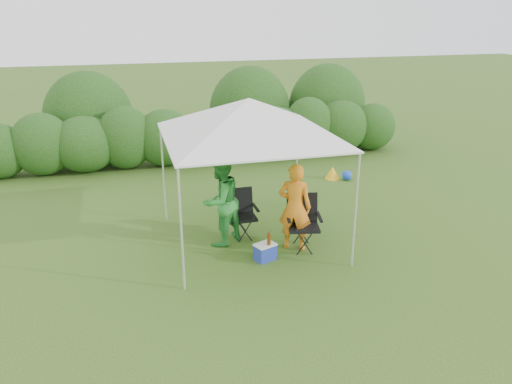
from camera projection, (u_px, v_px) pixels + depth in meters
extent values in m
plane|color=#3F621F|center=(256.00, 251.00, 9.49)|extent=(70.00, 70.00, 0.00)
cylinder|color=#382616|center=(2.00, 173.00, 13.51)|extent=(0.12, 0.12, 0.30)
ellipsoid|color=#254F18|center=(42.00, 144.00, 13.53)|extent=(1.65, 1.40, 1.73)
cylinder|color=#382616|center=(46.00, 169.00, 13.78)|extent=(0.12, 0.12, 0.30)
ellipsoid|color=#254F18|center=(85.00, 144.00, 13.83)|extent=(1.80, 1.53, 1.57)
cylinder|color=#382616|center=(88.00, 166.00, 14.05)|extent=(0.12, 0.12, 0.30)
ellipsoid|color=#254F18|center=(125.00, 138.00, 14.06)|extent=(1.58, 1.34, 1.80)
cylinder|color=#382616|center=(128.00, 163.00, 14.32)|extent=(0.12, 0.12, 0.30)
ellipsoid|color=#254F18|center=(165.00, 138.00, 14.36)|extent=(1.73, 1.47, 1.65)
cylinder|color=#382616|center=(166.00, 160.00, 14.60)|extent=(0.12, 0.12, 0.30)
ellipsoid|color=#254F18|center=(203.00, 138.00, 14.66)|extent=(1.50, 1.28, 1.50)
cylinder|color=#382616|center=(203.00, 157.00, 14.87)|extent=(0.12, 0.12, 0.30)
ellipsoid|color=#254F18|center=(239.00, 132.00, 14.89)|extent=(1.65, 1.40, 1.73)
cylinder|color=#382616|center=(239.00, 155.00, 15.14)|extent=(0.12, 0.12, 0.30)
ellipsoid|color=#254F18|center=(274.00, 132.00, 15.19)|extent=(1.80, 1.53, 1.57)
cylinder|color=#382616|center=(274.00, 152.00, 15.41)|extent=(0.12, 0.12, 0.30)
ellipsoid|color=#254F18|center=(308.00, 126.00, 15.42)|extent=(1.57, 1.34, 1.80)
cylinder|color=#382616|center=(307.00, 150.00, 15.68)|extent=(0.12, 0.12, 0.30)
ellipsoid|color=#254F18|center=(341.00, 127.00, 15.72)|extent=(1.72, 1.47, 1.65)
cylinder|color=#382616|center=(340.00, 147.00, 15.95)|extent=(0.12, 0.12, 0.30)
ellipsoid|color=#254F18|center=(372.00, 127.00, 16.01)|extent=(1.50, 1.28, 1.50)
cylinder|color=#382616|center=(371.00, 145.00, 16.22)|extent=(0.12, 0.12, 0.30)
cylinder|color=silver|center=(181.00, 231.00, 7.85)|extent=(0.04, 0.04, 2.10)
cylinder|color=silver|center=(356.00, 212.00, 8.59)|extent=(0.04, 0.04, 2.10)
cylinder|color=silver|center=(163.00, 174.00, 10.57)|extent=(0.04, 0.04, 2.10)
cylinder|color=silver|center=(297.00, 163.00, 11.31)|extent=(0.04, 0.04, 2.10)
cube|color=white|center=(249.00, 137.00, 9.21)|extent=(3.10, 3.10, 0.03)
pyramid|color=white|center=(249.00, 117.00, 9.08)|extent=(3.10, 3.10, 0.70)
cube|color=black|center=(303.00, 227.00, 9.43)|extent=(0.67, 0.64, 0.05)
cube|color=black|center=(302.00, 207.00, 9.55)|extent=(0.59, 0.27, 0.55)
cube|color=black|center=(288.00, 217.00, 9.35)|extent=(0.16, 0.48, 0.03)
cube|color=black|center=(319.00, 217.00, 9.38)|extent=(0.16, 0.48, 0.03)
cylinder|color=black|center=(292.00, 244.00, 9.27)|extent=(0.03, 0.03, 0.46)
cylinder|color=black|center=(318.00, 243.00, 9.30)|extent=(0.03, 0.03, 0.46)
cylinder|color=black|center=(289.00, 233.00, 9.73)|extent=(0.03, 0.03, 0.46)
cylinder|color=black|center=(314.00, 232.00, 9.75)|extent=(0.03, 0.03, 0.46)
cube|color=black|center=(242.00, 217.00, 9.94)|extent=(0.53, 0.49, 0.05)
cube|color=black|center=(240.00, 200.00, 10.05)|extent=(0.53, 0.15, 0.51)
cube|color=black|center=(229.00, 210.00, 9.81)|extent=(0.05, 0.45, 0.03)
cube|color=black|center=(256.00, 207.00, 9.95)|extent=(0.05, 0.45, 0.03)
cylinder|color=black|center=(234.00, 233.00, 9.76)|extent=(0.02, 0.02, 0.43)
cylinder|color=black|center=(256.00, 230.00, 9.87)|extent=(0.02, 0.02, 0.43)
cylinder|color=black|center=(229.00, 224.00, 10.16)|extent=(0.02, 0.02, 0.43)
cylinder|color=black|center=(250.00, 221.00, 10.28)|extent=(0.02, 0.02, 0.43)
imported|color=orange|center=(295.00, 207.00, 9.33)|extent=(0.74, 0.65, 1.70)
imported|color=green|center=(221.00, 201.00, 9.52)|extent=(1.10, 1.05, 1.78)
cube|color=#2336A1|center=(265.00, 252.00, 9.13)|extent=(0.43, 0.37, 0.29)
cube|color=silver|center=(265.00, 245.00, 9.07)|extent=(0.45, 0.39, 0.03)
cylinder|color=#592D0C|center=(269.00, 238.00, 9.00)|extent=(0.07, 0.07, 0.27)
cone|color=yellow|center=(332.00, 173.00, 13.45)|extent=(0.40, 0.40, 0.33)
sphere|color=blue|center=(347.00, 175.00, 13.35)|extent=(0.26, 0.26, 0.26)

